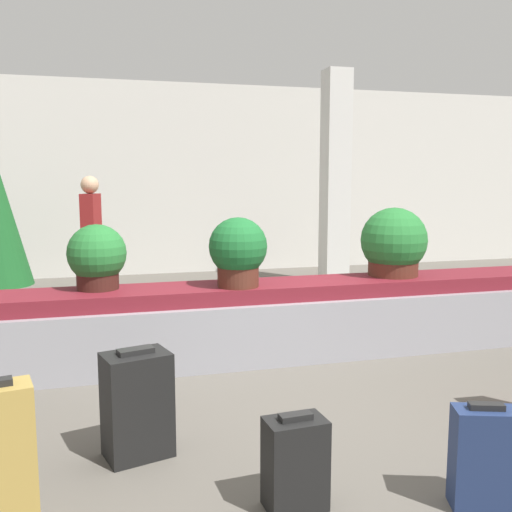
{
  "coord_description": "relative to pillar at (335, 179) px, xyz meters",
  "views": [
    {
      "loc": [
        -1.32,
        -3.63,
        1.62
      ],
      "look_at": [
        0.0,
        1.24,
        0.93
      ],
      "focal_mm": 40.0,
      "sensor_mm": 36.0,
      "label": 1
    }
  ],
  "objects": [
    {
      "name": "potted_plant_0",
      "position": [
        -3.45,
        -3.02,
        -0.65
      ],
      "size": [
        0.5,
        0.5,
        0.56
      ],
      "color": "#381914",
      "rests_on": "carousel"
    },
    {
      "name": "traveler_0",
      "position": [
        -3.54,
        -0.24,
        -0.62
      ],
      "size": [
        0.31,
        0.36,
        1.65
      ],
      "rotation": [
        0.0,
        0.0,
        -1.9
      ],
      "color": "#282833",
      "rests_on": "ground_plane"
    },
    {
      "name": "back_wall",
      "position": [
        -2.08,
        1.75,
        -0.0
      ],
      "size": [
        18.0,
        0.06,
        3.2
      ],
      "color": "beige",
      "rests_on": "ground_plane"
    },
    {
      "name": "suitcase_2",
      "position": [
        -2.52,
        -5.51,
        -1.37
      ],
      "size": [
        0.31,
        0.21,
        0.49
      ],
      "rotation": [
        0.0,
        0.0,
        0.07
      ],
      "color": "black",
      "rests_on": "ground_plane"
    },
    {
      "name": "suitcase_1",
      "position": [
        -1.63,
        -5.75,
        -1.34
      ],
      "size": [
        0.34,
        0.25,
        0.54
      ],
      "rotation": [
        0.0,
        0.0,
        -0.33
      ],
      "color": "navy",
      "rests_on": "ground_plane"
    },
    {
      "name": "potted_plant_2",
      "position": [
        -2.27,
        -3.22,
        -0.61
      ],
      "size": [
        0.51,
        0.51,
        0.61
      ],
      "color": "#4C2319",
      "rests_on": "carousel"
    },
    {
      "name": "pillar",
      "position": [
        0.0,
        0.0,
        0.0
      ],
      "size": [
        0.36,
        0.36,
        3.2
      ],
      "color": "silver",
      "rests_on": "ground_plane"
    },
    {
      "name": "potted_plant_1",
      "position": [
        -0.68,
        -3.06,
        -0.61
      ],
      "size": [
        0.64,
        0.64,
        0.66
      ],
      "color": "#4C2319",
      "rests_on": "carousel"
    },
    {
      "name": "ground_plane",
      "position": [
        -2.08,
        -4.37,
        -1.6
      ],
      "size": [
        18.0,
        18.0,
        0.0
      ],
      "primitive_type": "plane",
      "color": "#59544C"
    },
    {
      "name": "suitcase_4",
      "position": [
        -3.24,
        -4.76,
        -1.29
      ],
      "size": [
        0.43,
        0.35,
        0.65
      ],
      "rotation": [
        0.0,
        0.0,
        0.27
      ],
      "color": "black",
      "rests_on": "ground_plane"
    },
    {
      "name": "carousel",
      "position": [
        -2.08,
        -3.13,
        -1.27
      ],
      "size": [
        8.3,
        0.74,
        0.68
      ],
      "color": "gray",
      "rests_on": "ground_plane"
    }
  ]
}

